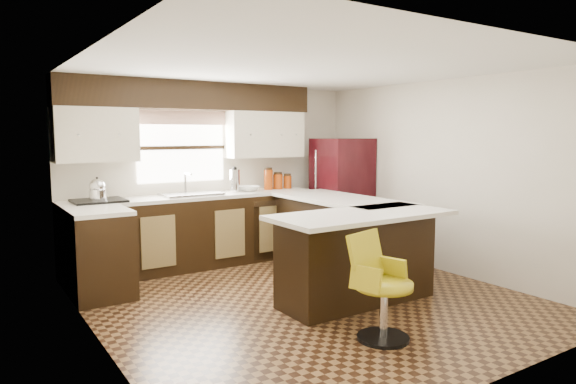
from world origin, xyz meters
TOP-DOWN VIEW (x-y plane):
  - floor at (0.00, 0.00)m, footprint 4.40×4.40m
  - ceiling at (0.00, 0.00)m, footprint 4.40×4.40m
  - wall_back at (0.00, 2.20)m, footprint 4.40×0.00m
  - wall_front at (0.00, -2.20)m, footprint 4.40×0.00m
  - wall_left at (-2.10, 0.00)m, footprint 0.00×4.40m
  - wall_right at (2.10, 0.00)m, footprint 0.00×4.40m
  - base_cab_back at (-0.45, 1.90)m, footprint 3.30×0.60m
  - base_cab_left at (-1.80, 1.25)m, footprint 0.60×0.70m
  - counter_back at (-0.45, 1.90)m, footprint 3.30×0.60m
  - counter_left at (-1.80, 1.25)m, footprint 0.60×0.70m
  - soffit at (-0.40, 2.03)m, footprint 3.40×0.35m
  - upper_cab_left at (-1.62, 2.03)m, footprint 0.94×0.35m
  - upper_cab_right at (0.68, 2.03)m, footprint 1.14×0.35m
  - window_pane at (-0.50, 2.18)m, footprint 1.20×0.02m
  - valance at (-0.50, 2.14)m, footprint 1.30×0.06m
  - sink at (-0.50, 1.88)m, footprint 0.75×0.45m
  - dishwasher at (0.55, 1.61)m, footprint 0.58×0.03m
  - cooktop at (-1.65, 1.88)m, footprint 0.58×0.50m
  - peninsula_long at (0.90, 0.62)m, footprint 0.60×1.95m
  - peninsula_return at (0.38, -0.35)m, footprint 1.65×0.60m
  - counter_pen_long at (0.95, 0.62)m, footprint 0.84×1.95m
  - counter_pen_return at (0.35, -0.44)m, footprint 1.89×0.84m
  - refrigerator at (1.72, 1.56)m, footprint 0.71×0.69m
  - bar_chair at (-0.08, -1.23)m, footprint 0.59×0.59m
  - kettle at (-1.66, 1.88)m, footprint 0.20×0.20m
  - percolator at (0.14, 1.90)m, footprint 0.14×0.14m
  - mixing_bowl at (0.35, 1.90)m, footprint 0.36×0.36m
  - canister_large at (0.68, 1.92)m, footprint 0.12×0.12m
  - canister_med at (0.84, 1.92)m, footprint 0.14×0.14m
  - canister_small at (1.00, 1.92)m, footprint 0.12×0.12m

SIDE VIEW (x-z plane):
  - floor at x=0.00m, z-range 0.00..0.00m
  - dishwasher at x=0.55m, z-range 0.04..0.82m
  - base_cab_back at x=-0.45m, z-range 0.00..0.90m
  - base_cab_left at x=-1.80m, z-range 0.00..0.90m
  - peninsula_long at x=0.90m, z-range 0.00..0.90m
  - peninsula_return at x=0.38m, z-range 0.00..0.90m
  - bar_chair at x=-0.08m, z-range 0.00..0.90m
  - refrigerator at x=1.72m, z-range 0.00..1.67m
  - counter_back at x=-0.45m, z-range 0.90..0.94m
  - counter_left at x=-1.80m, z-range 0.90..0.94m
  - counter_pen_long at x=0.95m, z-range 0.90..0.94m
  - counter_pen_return at x=0.35m, z-range 0.90..0.94m
  - cooktop at x=-1.65m, z-range 0.94..0.97m
  - sink at x=-0.50m, z-range 0.95..0.98m
  - mixing_bowl at x=0.35m, z-range 0.95..1.02m
  - canister_small at x=1.00m, z-range 0.95..1.13m
  - canister_med at x=0.84m, z-range 0.95..1.16m
  - canister_large at x=0.68m, z-range 0.95..1.23m
  - percolator at x=0.14m, z-range 0.95..1.25m
  - kettle at x=-1.66m, z-range 0.97..1.23m
  - wall_back at x=0.00m, z-range -1.00..3.40m
  - wall_front at x=0.00m, z-range -1.00..3.40m
  - wall_left at x=-2.10m, z-range -1.00..3.40m
  - wall_right at x=2.10m, z-range -1.00..3.40m
  - window_pane at x=-0.50m, z-range 1.10..2.00m
  - upper_cab_left at x=-1.62m, z-range 1.40..2.04m
  - upper_cab_right at x=0.68m, z-range 1.40..2.04m
  - valance at x=-0.50m, z-range 1.85..2.03m
  - soffit at x=-0.40m, z-range 2.04..2.40m
  - ceiling at x=0.00m, z-range 2.40..2.40m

